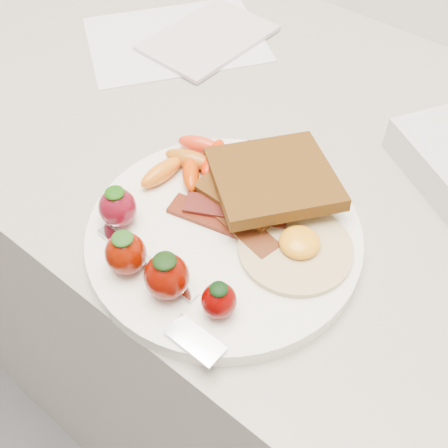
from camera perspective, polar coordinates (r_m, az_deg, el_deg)
The scene contains 11 objects.
counter at distance 1.02m, azimuth 4.98°, elevation -11.19°, with size 2.00×0.60×0.90m, color gray.
plate at distance 0.55m, azimuth 0.00°, elevation -1.27°, with size 0.27×0.27×0.02m, color white.
toast_lower at distance 0.58m, azimuth 3.11°, elevation 3.88°, with size 0.09×0.09×0.01m, color #432805.
toast_upper at distance 0.57m, azimuth 5.01°, elevation 4.70°, with size 0.12×0.12×0.01m, color #432405.
fried_egg at distance 0.53m, azimuth 7.37°, elevation -2.28°, with size 0.11×0.11×0.02m.
bacon_strips at distance 0.55m, azimuth 0.61°, elevation 0.73°, with size 0.12×0.08×0.01m.
baby_carrots at distance 0.60m, azimuth -3.31°, elevation 6.35°, with size 0.07×0.11×0.02m.
strawberries at distance 0.51m, azimuth -7.57°, elevation -3.09°, with size 0.17×0.07×0.05m.
fork at distance 0.50m, azimuth -5.81°, elevation -7.22°, with size 0.18×0.05×0.00m.
paper_sheet at distance 0.84m, azimuth -4.95°, elevation 18.20°, with size 0.18×0.24×0.00m, color white.
notepad at distance 0.83m, azimuth -1.62°, elevation 18.37°, with size 0.12×0.18×0.01m, color silver.
Camera 1 is at (0.24, 1.26, 1.34)m, focal length 45.00 mm.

